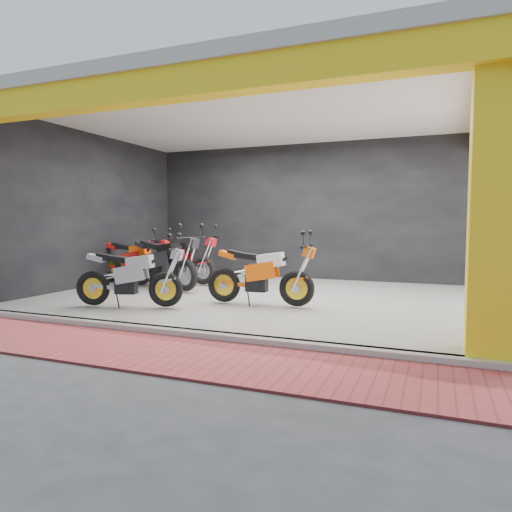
{
  "coord_description": "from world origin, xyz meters",
  "views": [
    {
      "loc": [
        3.19,
        -6.22,
        1.52
      ],
      "look_at": [
        0.07,
        1.63,
        0.9
      ],
      "focal_mm": 32.0,
      "sensor_mm": 36.0,
      "label": 1
    }
  ],
  "objects": [
    {
      "name": "header_beam_right",
      "position": [
        4.0,
        2.0,
        3.3
      ],
      "size": [
        0.3,
        6.4,
        0.4
      ],
      "primitive_type": "cube",
      "color": "yellow",
      "rests_on": "corner_column"
    },
    {
      "name": "showroom_floor",
      "position": [
        0.0,
        2.0,
        0.05
      ],
      "size": [
        8.0,
        6.0,
        0.1
      ],
      "primitive_type": "cube",
      "color": "beige",
      "rests_on": "ground"
    },
    {
      "name": "paver_front",
      "position": [
        0.0,
        -1.8,
        0.01
      ],
      "size": [
        9.0,
        1.4,
        0.03
      ],
      "primitive_type": "cube",
      "color": "#983232",
      "rests_on": "ground"
    },
    {
      "name": "floor_kerb",
      "position": [
        0.0,
        -1.02,
        0.05
      ],
      "size": [
        8.0,
        0.2,
        0.1
      ],
      "primitive_type": "cube",
      "color": "beige",
      "rests_on": "ground"
    },
    {
      "name": "header_beam_front",
      "position": [
        0.0,
        -1.0,
        3.3
      ],
      "size": [
        8.4,
        0.3,
        0.4
      ],
      "primitive_type": "cube",
      "color": "yellow",
      "rests_on": "corner_column"
    },
    {
      "name": "ground",
      "position": [
        0.0,
        0.0,
        0.0
      ],
      "size": [
        80.0,
        80.0,
        0.0
      ],
      "primitive_type": "plane",
      "color": "#2D2D30",
      "rests_on": "ground"
    },
    {
      "name": "moto_row_b",
      "position": [
        -1.55,
        1.8,
        0.77
      ],
      "size": [
        2.34,
        1.38,
        1.35
      ],
      "primitive_type": null,
      "rotation": [
        0.0,
        0.0,
        -0.27
      ],
      "color": "black",
      "rests_on": "showroom_floor"
    },
    {
      "name": "moto_row_d",
      "position": [
        -1.71,
        2.84,
        0.76
      ],
      "size": [
        2.18,
        0.9,
        1.31
      ],
      "primitive_type": null,
      "rotation": [
        0.0,
        0.0,
        -0.05
      ],
      "color": "red",
      "rests_on": "showroom_floor"
    },
    {
      "name": "back_wall",
      "position": [
        0.0,
        5.1,
        1.75
      ],
      "size": [
        8.2,
        0.2,
        3.5
      ],
      "primitive_type": "cube",
      "color": "black",
      "rests_on": "ground"
    },
    {
      "name": "moto_row_a",
      "position": [
        -0.97,
        0.18,
        0.7
      ],
      "size": [
        2.07,
        1.21,
        1.19
      ],
      "primitive_type": null,
      "rotation": [
        0.0,
        0.0,
        0.26
      ],
      "color": "#979A9E",
      "rests_on": "showroom_floor"
    },
    {
      "name": "moto_hero",
      "position": [
        1.04,
        1.02,
        0.72
      ],
      "size": [
        2.06,
        0.84,
        1.24
      ],
      "primitive_type": null,
      "rotation": [
        0.0,
        0.0,
        0.05
      ],
      "color": "#FF620A",
      "rests_on": "showroom_floor"
    },
    {
      "name": "moto_row_c",
      "position": [
        -2.64,
        2.39,
        0.72
      ],
      "size": [
        2.08,
        0.85,
        1.25
      ],
      "primitive_type": null,
      "rotation": [
        0.0,
        0.0,
        -0.05
      ],
      "color": "#B51613",
      "rests_on": "showroom_floor"
    },
    {
      "name": "showroom_ceiling",
      "position": [
        0.0,
        2.0,
        3.6
      ],
      "size": [
        8.4,
        6.4,
        0.2
      ],
      "primitive_type": "cube",
      "color": "beige",
      "rests_on": "corner_column"
    },
    {
      "name": "corner_column",
      "position": [
        3.75,
        -0.75,
        1.75
      ],
      "size": [
        0.5,
        0.5,
        3.5
      ],
      "primitive_type": "cube",
      "color": "yellow",
      "rests_on": "ground"
    },
    {
      "name": "left_wall",
      "position": [
        -4.1,
        2.0,
        1.75
      ],
      "size": [
        0.2,
        6.2,
        3.5
      ],
      "primitive_type": "cube",
      "color": "black",
      "rests_on": "ground"
    }
  ]
}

